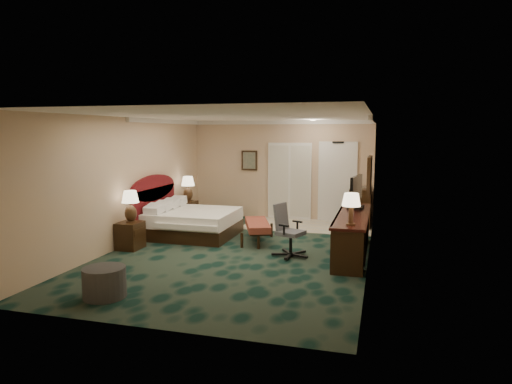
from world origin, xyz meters
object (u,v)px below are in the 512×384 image
(lamp_far, at_px, (188,189))
(tv, at_px, (356,192))
(nightstand_near, at_px, (130,235))
(ottoman, at_px, (104,282))
(bed, at_px, (194,223))
(nightstand_far, at_px, (187,212))
(desk, at_px, (352,235))
(lamp_near, at_px, (131,207))
(desk_chair, at_px, (291,231))
(minibar, at_px, (360,207))
(bed_bench, at_px, (257,232))

(lamp_far, xyz_separation_m, tv, (4.41, -1.40, 0.25))
(nightstand_near, bearing_deg, ottoman, -66.56)
(bed, height_order, ottoman, bed)
(nightstand_far, relative_size, desk, 0.21)
(bed, distance_m, lamp_near, 1.73)
(lamp_far, bearing_deg, desk_chair, -37.79)
(bed, height_order, lamp_near, lamp_near)
(bed, distance_m, lamp_far, 1.69)
(nightstand_near, bearing_deg, minibar, 38.88)
(lamp_far, xyz_separation_m, desk, (4.39, -2.10, -0.50))
(ottoman, height_order, desk, desk)
(nightstand_near, height_order, minibar, minibar)
(lamp_near, bearing_deg, bed_bench, 28.37)
(lamp_near, relative_size, lamp_far, 0.99)
(nightstand_far, height_order, lamp_near, lamp_near)
(ottoman, relative_size, desk_chair, 0.61)
(lamp_far, height_order, ottoman, lamp_far)
(bed, xyz_separation_m, minibar, (3.65, 2.14, 0.20))
(ottoman, bearing_deg, lamp_far, 101.22)
(lamp_far, xyz_separation_m, desk_chair, (3.26, -2.53, -0.40))
(bed, distance_m, tv, 3.75)
(lamp_near, distance_m, desk, 4.49)
(bed, distance_m, minibar, 4.24)
(nightstand_far, relative_size, bed_bench, 0.43)
(nightstand_near, relative_size, bed_bench, 0.42)
(desk, xyz_separation_m, desk_chair, (-1.13, -0.42, 0.10))
(nightstand_near, relative_size, lamp_far, 0.84)
(minibar, bearing_deg, bed, -149.64)
(nightstand_far, relative_size, lamp_near, 0.89)
(lamp_far, bearing_deg, minibar, 9.68)
(tv, relative_size, minibar, 0.89)
(nightstand_near, height_order, lamp_near, lamp_near)
(lamp_far, bearing_deg, nightstand_near, -90.86)
(nightstand_far, bearing_deg, bed_bench, -32.83)
(nightstand_far, height_order, minibar, minibar)
(nightstand_far, distance_m, desk_chair, 4.13)
(lamp_far, distance_m, desk, 4.90)
(desk, bearing_deg, nightstand_far, 155.03)
(lamp_near, height_order, bed_bench, lamp_near)
(minibar, bearing_deg, nightstand_near, -141.12)
(bed, distance_m, nightstand_near, 1.65)
(nightstand_far, bearing_deg, desk_chair, -37.03)
(desk, height_order, minibar, minibar)
(lamp_near, height_order, lamp_far, lamp_far)
(lamp_far, height_order, bed_bench, lamp_far)
(bed, xyz_separation_m, lamp_near, (-0.76, -1.44, 0.59))
(desk_chair, bearing_deg, ottoman, -106.29)
(lamp_near, bearing_deg, nightstand_near, -168.01)
(nightstand_near, bearing_deg, lamp_far, 89.14)
(bed, xyz_separation_m, desk_chair, (2.51, -1.14, 0.21))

